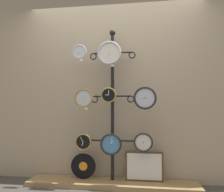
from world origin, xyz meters
TOP-DOWN VIEW (x-y plane):
  - shop_wall at (0.00, 0.57)m, footprint 4.40×0.04m
  - low_shelf at (0.00, 0.35)m, footprint 2.20×0.36m
  - display_stand at (0.00, 0.41)m, footprint 0.74×0.35m
  - clock_top_left at (-0.43, 0.32)m, footprint 0.20×0.04m
  - clock_top_center at (-0.03, 0.32)m, footprint 0.32×0.04m
  - clock_middle_left at (-0.37, 0.31)m, footprint 0.25×0.04m
  - clock_middle_center at (-0.04, 0.31)m, footprint 0.20×0.04m
  - clock_middle_right at (0.43, 0.31)m, footprint 0.29×0.04m
  - clock_bottom_left at (-0.37, 0.30)m, footprint 0.22×0.04m
  - clock_bottom_center at (-0.01, 0.32)m, footprint 0.28×0.04m
  - clock_bottom_right at (0.40, 0.33)m, footprint 0.24×0.04m
  - vinyl_record at (-0.39, 0.39)m, footprint 0.34×0.01m
  - picture_frame at (0.41, 0.41)m, footprint 0.49×0.02m
  - price_tag_upper at (-0.41, 0.32)m, footprint 0.04×0.00m
  - price_tag_mid at (0.01, 0.32)m, footprint 0.04×0.00m
  - price_tag_lower at (-0.34, 0.30)m, footprint 0.04×0.00m

SIDE VIEW (x-z plane):
  - low_shelf at x=0.00m, z-range 0.00..0.06m
  - vinyl_record at x=-0.39m, z-range 0.06..0.40m
  - picture_frame at x=0.41m, z-range 0.06..0.44m
  - clock_bottom_center at x=-0.01m, z-range 0.40..0.68m
  - clock_bottom_left at x=-0.37m, z-range 0.45..0.67m
  - clock_bottom_right at x=0.40m, z-range 0.45..0.69m
  - display_stand at x=0.00m, z-range -0.23..1.84m
  - price_tag_lower at x=-0.34m, z-range 0.98..1.01m
  - clock_middle_right at x=0.43m, z-range 0.98..1.28m
  - clock_middle_left at x=-0.37m, z-range 1.01..1.26m
  - clock_middle_center at x=-0.04m, z-range 1.07..1.27m
  - shop_wall at x=0.00m, z-range 0.00..2.80m
  - price_tag_mid at x=0.01m, z-range 1.55..1.57m
  - price_tag_upper at x=-0.41m, z-range 1.63..1.66m
  - clock_top_center at x=-0.03m, z-range 1.57..1.89m
  - clock_top_left at x=-0.43m, z-range 1.66..1.86m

